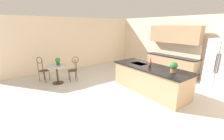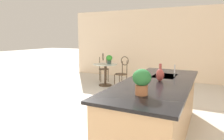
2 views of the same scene
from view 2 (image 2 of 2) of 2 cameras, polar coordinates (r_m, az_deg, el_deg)
The scene contains 10 objects.
ground_plane at distance 4.19m, azimuth 1.52°, elevation -13.67°, with size 40.00×40.00×0.00m, color beige.
wall_left_window at distance 7.94m, azimuth 14.58°, elevation 6.94°, with size 0.12×7.80×2.70m, color beige.
kitchen_island at distance 3.50m, azimuth 12.41°, elevation -10.48°, with size 2.80×1.06×0.92m.
bistro_table at distance 6.82m, azimuth -1.92°, elevation -0.75°, with size 0.80×0.80×0.74m.
chair_near_window at distance 6.43m, azimuth 2.90°, elevation -0.24°, with size 0.45×0.51×1.04m.
chair_by_island at distance 7.55m, azimuth -2.41°, elevation 1.19°, with size 0.53×0.53×1.04m.
sink_faucet at distance 3.85m, azimuth 17.26°, elevation -0.17°, with size 0.02×0.02×0.22m, color #B2B5BA.
potted_plant_on_table at distance 6.79m, azimuth -0.79°, elevation 3.16°, with size 0.21×0.21×0.30m.
potted_plant_counter_far at distance 2.53m, azimuth 8.39°, elevation -2.85°, with size 0.23×0.23×0.33m.
vase_on_counter at distance 3.40m, azimuth 13.39°, elevation -1.24°, with size 0.13×0.13×0.29m.
Camera 2 is at (3.51, 1.60, 1.64)m, focal length 32.39 mm.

